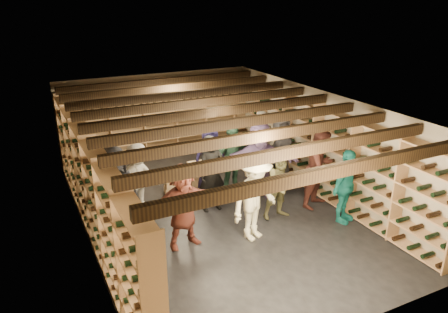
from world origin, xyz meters
The scene contains 23 objects.
ground centered at (0.00, 0.00, 0.00)m, with size 8.00×8.00×0.00m, color black.
walls centered at (0.00, 0.00, 1.20)m, with size 5.52×8.02×2.40m.
ceiling centered at (0.00, 0.00, 2.40)m, with size 5.50×8.00×0.01m, color beige.
ceiling_joists centered at (0.00, 0.00, 2.26)m, with size 5.40×7.12×0.18m.
wine_rack_left centered at (-2.57, 0.00, 1.08)m, with size 0.32×7.50×2.15m.
wine_rack_right centered at (2.57, 0.00, 1.08)m, with size 0.32×7.50×2.15m.
wine_rack_back centered at (0.00, 3.83, 1.07)m, with size 4.70×0.30×2.15m.
crate_stack_left centered at (0.13, 1.33, 0.34)m, with size 0.53×0.37×0.68m.
crate_stack_right centered at (-0.48, 1.30, 0.26)m, with size 0.54×0.40×0.51m.
crate_loose centered at (0.14, 1.70, 0.09)m, with size 0.50×0.33×0.17m, color tan.
person_0 centered at (-2.18, -0.10, 0.94)m, with size 0.92×0.60×1.89m, color black.
person_1 centered at (-0.05, 0.18, 0.85)m, with size 0.62×0.41×1.70m, color black.
person_2 centered at (1.09, -0.79, 0.77)m, with size 0.75×0.58×1.54m, color brown.
person_3 centered at (0.17, -1.27, 0.87)m, with size 1.12×0.64×1.74m, color beige.
person_4 centered at (2.18, -1.50, 0.79)m, with size 0.92×0.38×1.58m, color #177A72.
person_5 centered at (-1.13, -0.90, 0.82)m, with size 1.53×0.49×1.65m, color brown.
person_6 centered at (0.31, 1.08, 0.81)m, with size 0.79×0.52×1.62m, color #1F1B48.
person_7 centered at (1.60, 0.79, 0.95)m, with size 0.69×0.45×1.90m, color gray.
person_8 centered at (2.18, -0.70, 0.89)m, with size 0.87×0.68×1.78m, color #441F19.
person_9 centered at (-1.50, 0.79, 0.78)m, with size 1.01×0.58×1.56m, color #BBB8AB.
person_10 centered at (0.66, 0.65, 0.87)m, with size 1.02×0.42×1.73m, color #264A36.
person_11 centered at (1.14, 0.18, 0.93)m, with size 1.72×0.55×1.86m, color slate.
person_12 centered at (2.18, 0.93, 0.84)m, with size 0.82×0.53×1.68m, color #333237.
Camera 1 is at (-3.64, -7.69, 4.51)m, focal length 35.00 mm.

